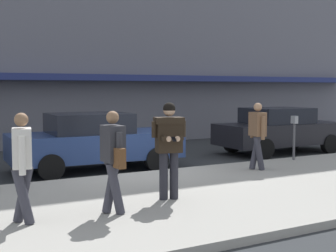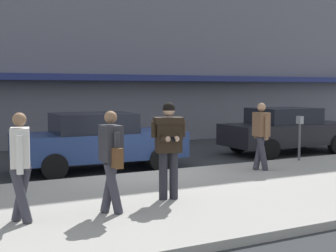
# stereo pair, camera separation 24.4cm
# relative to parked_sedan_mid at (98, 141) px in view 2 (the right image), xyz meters

# --- Properties ---
(ground_plane) EXTENTS (80.00, 80.00, 0.00)m
(ground_plane) POSITION_rel_parked_sedan_mid_xyz_m (0.66, -1.28, -0.79)
(ground_plane) COLOR #2B2D30
(sidewalk) EXTENTS (32.00, 5.30, 0.14)m
(sidewalk) POSITION_rel_parked_sedan_mid_xyz_m (1.66, -4.13, -0.72)
(sidewalk) COLOR #99968E
(sidewalk) RESTS_ON ground
(curb_paint_line) EXTENTS (28.00, 0.12, 0.01)m
(curb_paint_line) POSITION_rel_parked_sedan_mid_xyz_m (1.66, -1.23, -0.79)
(curb_paint_line) COLOR silver
(curb_paint_line) RESTS_ON ground
(parked_sedan_mid) EXTENTS (4.56, 2.05, 1.54)m
(parked_sedan_mid) POSITION_rel_parked_sedan_mid_xyz_m (0.00, 0.00, 0.00)
(parked_sedan_mid) COLOR navy
(parked_sedan_mid) RESTS_ON ground
(parked_sedan_far) EXTENTS (4.54, 2.01, 1.54)m
(parked_sedan_far) POSITION_rel_parked_sedan_mid_xyz_m (6.70, 0.19, 0.00)
(parked_sedan_far) COLOR black
(parked_sedan_far) RESTS_ON ground
(man_texting_on_phone) EXTENTS (0.63, 0.64, 1.81)m
(man_texting_on_phone) POSITION_rel_parked_sedan_mid_xyz_m (-0.11, -4.34, 0.46)
(man_texting_on_phone) COLOR #23232B
(man_texting_on_phone) RESTS_ON sidewalk
(pedestrian_in_light_coat) EXTENTS (0.39, 0.59, 1.70)m
(pedestrian_in_light_coat) POSITION_rel_parked_sedan_mid_xyz_m (-2.81, -4.61, 0.32)
(pedestrian_in_light_coat) COLOR #33333D
(pedestrian_in_light_coat) RESTS_ON sidewalk
(pedestrian_with_bag) EXTENTS (0.34, 0.72, 1.70)m
(pedestrian_with_bag) POSITION_rel_parked_sedan_mid_xyz_m (-1.39, -4.78, 0.32)
(pedestrian_with_bag) COLOR #33333D
(pedestrian_with_bag) RESTS_ON sidewalk
(pedestrian_dark_coat) EXTENTS (0.37, 0.60, 1.70)m
(pedestrian_dark_coat) POSITION_rel_parked_sedan_mid_xyz_m (3.38, -2.64, 0.32)
(pedestrian_dark_coat) COLOR #33333D
(pedestrian_dark_coat) RESTS_ON sidewalk
(parking_meter) EXTENTS (0.12, 0.18, 1.27)m
(parking_meter) POSITION_rel_parked_sedan_mid_xyz_m (5.36, -1.88, 0.18)
(parking_meter) COLOR #4C4C51
(parking_meter) RESTS_ON sidewalk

